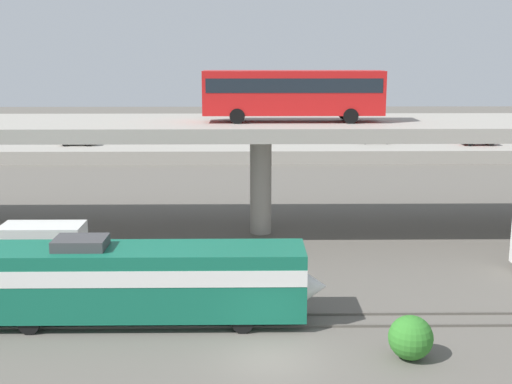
{
  "coord_description": "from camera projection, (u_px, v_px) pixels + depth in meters",
  "views": [
    {
      "loc": [
        -0.94,
        -25.92,
        12.64
      ],
      "look_at": [
        -0.37,
        17.36,
        3.5
      ],
      "focal_mm": 46.95,
      "sensor_mm": 36.0,
      "label": 1
    }
  ],
  "objects": [
    {
      "name": "ground_plane",
      "position": [
        270.0,
        359.0,
        27.98
      ],
      "size": [
        260.0,
        260.0,
        0.0
      ],
      "primitive_type": "plane",
      "color": "#605B54"
    },
    {
      "name": "rail_strip_near",
      "position": [
        268.0,
        326.0,
        31.18
      ],
      "size": [
        110.0,
        0.12,
        0.12
      ],
      "primitive_type": "cube",
      "color": "#59544C",
      "rests_on": "ground_plane"
    },
    {
      "name": "rail_strip_far",
      "position": [
        267.0,
        314.0,
        32.59
      ],
      "size": [
        110.0,
        0.12,
        0.12
      ],
      "primitive_type": "cube",
      "color": "#59544C",
      "rests_on": "ground_plane"
    },
    {
      "name": "train_locomotive",
      "position": [
        156.0,
        278.0,
        31.38
      ],
      "size": [
        16.6,
        3.04,
        4.18
      ],
      "color": "#14664C",
      "rests_on": "ground_plane"
    },
    {
      "name": "highway_overpass",
      "position": [
        261.0,
        130.0,
        46.04
      ],
      "size": [
        96.0,
        10.56,
        7.97
      ],
      "color": "#9E998E",
      "rests_on": "ground_plane"
    },
    {
      "name": "transit_bus_on_overpass",
      "position": [
        293.0,
        91.0,
        44.59
      ],
      "size": [
        12.0,
        2.68,
        3.4
      ],
      "rotation": [
        0.0,
        0.0,
        3.14
      ],
      "color": "red",
      "rests_on": "highway_overpass"
    },
    {
      "name": "service_truck_east",
      "position": [
        28.0,
        249.0,
        37.99
      ],
      "size": [
        6.8,
        2.46,
        3.04
      ],
      "rotation": [
        0.0,
        0.0,
        3.14
      ],
      "color": "black",
      "rests_on": "ground_plane"
    },
    {
      "name": "pier_parking_lot",
      "position": [
        255.0,
        150.0,
        81.63
      ],
      "size": [
        64.09,
        12.12,
        1.52
      ],
      "primitive_type": "cube",
      "color": "#9E998E",
      "rests_on": "ground_plane"
    },
    {
      "name": "parked_car_0",
      "position": [
        479.0,
        139.0,
        80.41
      ],
      "size": [
        4.14,
        1.85,
        1.5
      ],
      "rotation": [
        0.0,
        0.0,
        3.14
      ],
      "color": "maroon",
      "rests_on": "pier_parking_lot"
    },
    {
      "name": "parked_car_1",
      "position": [
        375.0,
        137.0,
        82.1
      ],
      "size": [
        4.29,
        1.84,
        1.5
      ],
      "color": "#515459",
      "rests_on": "pier_parking_lot"
    },
    {
      "name": "parked_car_2",
      "position": [
        77.0,
        139.0,
        80.19
      ],
      "size": [
        4.35,
        1.82,
        1.5
      ],
      "color": "#9E998C",
      "rests_on": "pier_parking_lot"
    },
    {
      "name": "parked_car_3",
      "position": [
        153.0,
        135.0,
        83.67
      ],
      "size": [
        4.07,
        1.94,
        1.5
      ],
      "rotation": [
        0.0,
        0.0,
        3.14
      ],
      "color": "#9E998C",
      "rests_on": "pier_parking_lot"
    },
    {
      "name": "harbor_water",
      "position": [
        253.0,
        134.0,
        104.29
      ],
      "size": [
        140.0,
        36.0,
        0.01
      ],
      "primitive_type": "cube",
      "color": "navy",
      "rests_on": "ground_plane"
    },
    {
      "name": "shrub_right",
      "position": [
        411.0,
        338.0,
        27.86
      ],
      "size": [
        1.88,
        1.88,
        1.88
      ],
      "primitive_type": "sphere",
      "color": "#337E2A",
      "rests_on": "ground_plane"
    }
  ]
}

